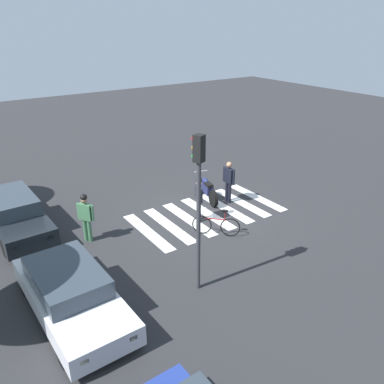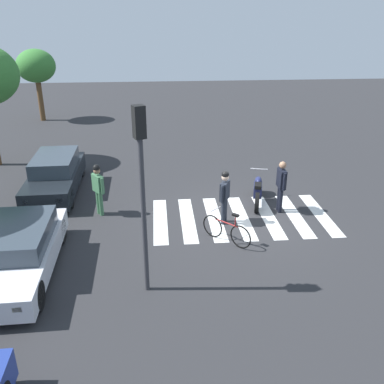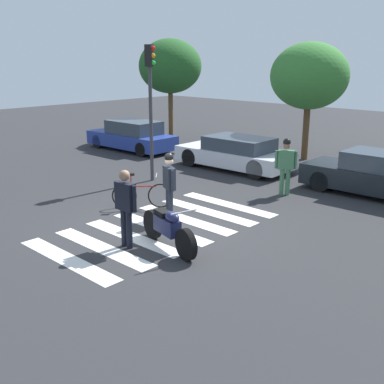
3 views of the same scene
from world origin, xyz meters
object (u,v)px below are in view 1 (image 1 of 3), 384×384
officer_by_motorcycle (229,179)px  car_white_van (71,292)px  traffic_light_pole (198,192)px  leaning_bicycle (216,225)px  car_black_suv (15,214)px  police_motorcycle (207,189)px  officer_on_foot (199,196)px  pedestrian_bystander (86,214)px

officer_by_motorcycle → car_white_van: 8.35m
car_white_van → traffic_light_pole: size_ratio=1.01×
leaning_bicycle → car_black_suv: car_black_suv is taller
leaning_bicycle → traffic_light_pole: (-2.11, 2.31, 2.64)m
police_motorcycle → car_black_suv: size_ratio=0.47×
police_motorcycle → officer_on_foot: bearing=135.0°
officer_on_foot → car_black_suv: bearing=61.9°
officer_on_foot → car_white_van: bearing=112.1°
officer_on_foot → car_white_van: officer_on_foot is taller
leaning_bicycle → car_white_van: 5.74m
police_motorcycle → car_black_suv: 7.56m
car_white_van → pedestrian_bystander: bearing=-27.3°
pedestrian_bystander → leaning_bicycle: bearing=-119.5°
car_white_van → traffic_light_pole: (-1.03, -3.32, 2.41)m
pedestrian_bystander → traffic_light_pole: traffic_light_pole is taller
officer_by_motorcycle → officer_on_foot: bearing=109.0°
officer_on_foot → traffic_light_pole: traffic_light_pole is taller
car_white_van → police_motorcycle: bearing=-62.4°
police_motorcycle → leaning_bicycle: size_ratio=1.72×
police_motorcycle → pedestrian_bystander: pedestrian_bystander is taller
officer_by_motorcycle → traffic_light_pole: bearing=132.3°
leaning_bicycle → officer_on_foot: officer_on_foot is taller
officer_on_foot → leaning_bicycle: bearing=174.3°
leaning_bicycle → pedestrian_bystander: size_ratio=0.71×
officer_by_motorcycle → car_white_van: size_ratio=0.39×
police_motorcycle → officer_by_motorcycle: bearing=-140.8°
officer_on_foot → traffic_light_pole: size_ratio=0.39×
car_black_suv → traffic_light_pole: 7.78m
officer_on_foot → car_black_suv: 6.74m
leaning_bicycle → officer_on_foot: 1.42m
leaning_bicycle → pedestrian_bystander: bearing=60.5°
police_motorcycle → pedestrian_bystander: size_ratio=1.22×
officer_by_motorcycle → car_black_suv: bearing=72.7°
officer_by_motorcycle → pedestrian_bystander: officer_by_motorcycle is taller
leaning_bicycle → car_white_van: car_white_van is taller
traffic_light_pole → car_white_van: bearing=72.7°
police_motorcycle → car_black_suv: (1.74, 7.36, 0.18)m
officer_by_motorcycle → car_black_suv: (2.47, 7.95, -0.38)m
police_motorcycle → pedestrian_bystander: (-0.45, 5.48, 0.56)m
traffic_light_pole → leaning_bicycle: bearing=-47.6°
police_motorcycle → car_white_van: 8.10m
car_black_suv → traffic_light_pole: (-6.53, -3.50, 2.38)m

